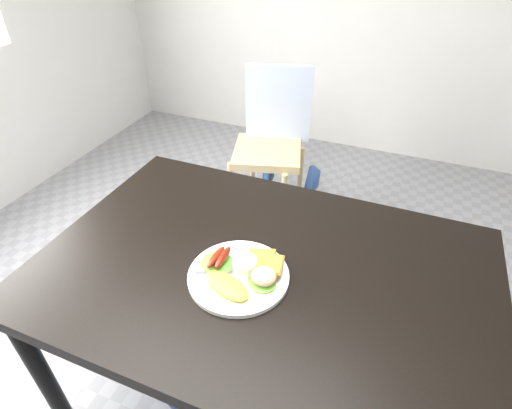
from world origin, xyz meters
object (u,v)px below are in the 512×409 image
(dining_table, at_px, (264,271))
(dining_chair, at_px, (267,152))
(plate, at_px, (239,276))
(person, at_px, (247,145))

(dining_table, relative_size, dining_chair, 3.33)
(dining_chair, height_order, plate, plate)
(dining_chair, relative_size, person, 0.23)
(dining_chair, bearing_deg, dining_table, -86.32)
(dining_table, height_order, plate, plate)
(dining_chair, bearing_deg, plate, -89.33)
(person, bearing_deg, dining_chair, -82.06)
(dining_table, height_order, dining_chair, dining_table)
(dining_chair, distance_m, person, 0.61)
(person, relative_size, plate, 5.89)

